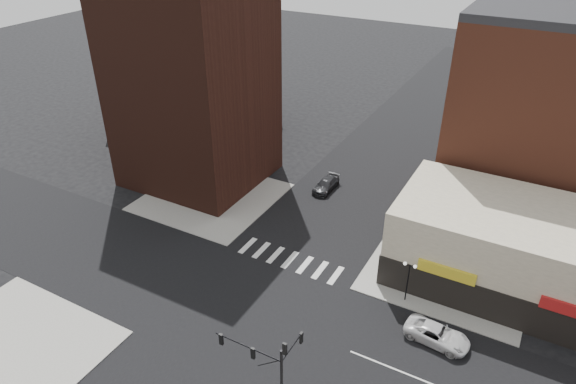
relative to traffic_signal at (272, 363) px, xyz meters
The scene contains 13 objects.
ground 11.76m from the traffic_signal, 132.74° to the left, with size 240.00×240.00×0.00m, color black.
road_ew 11.76m from the traffic_signal, 132.74° to the left, with size 200.00×14.00×0.02m, color black.
road_ns 11.76m from the traffic_signal, 132.74° to the left, with size 14.00×200.00×0.02m, color black.
sidewalk_nw 31.55m from the traffic_signal, 134.23° to the left, with size 15.00×15.00×0.12m, color gray.
sidewalk_ne 23.99m from the traffic_signal, 71.98° to the left, with size 15.00×15.00×0.12m, color gray.
building_nw 37.93m from the traffic_signal, 134.90° to the left, with size 16.00×15.00×25.00m, color #351811.
building_nw_low 57.36m from the traffic_signal, 133.17° to the left, with size 20.00×18.00×12.00m, color #351811.
building_ne_midrise 39.60m from the traffic_signal, 72.51° to the left, with size 18.00×15.00×22.00m, color brown.
building_ne_row 26.71m from the traffic_signal, 58.92° to the left, with size 24.20×12.20×8.00m.
traffic_signal is the anchor object (origin of this frame).
street_lamp_ne 16.62m from the traffic_signal, 73.25° to the left, with size 1.22×0.32×4.16m.
white_suv 15.58m from the traffic_signal, 55.13° to the left, with size 2.48×5.37×1.49m, color silver.
dark_sedan_north 32.72m from the traffic_signal, 108.37° to the left, with size 2.01×4.94×1.43m, color black.
Camera 1 is at (19.74, -28.30, 32.34)m, focal length 32.00 mm.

